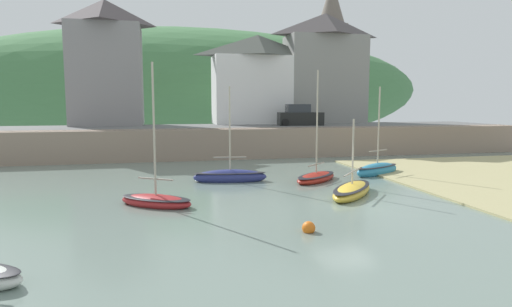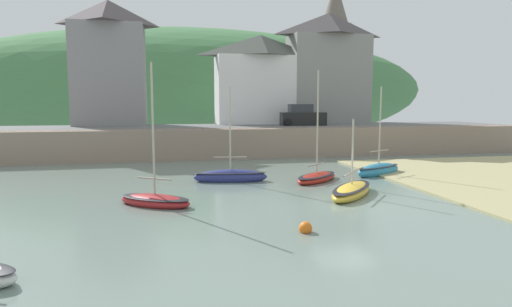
{
  "view_description": "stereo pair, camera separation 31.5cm",
  "coord_description": "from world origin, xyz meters",
  "px_view_note": "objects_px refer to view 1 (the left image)",
  "views": [
    {
      "loc": [
        -7.89,
        -17.6,
        4.49
      ],
      "look_at": [
        -2.98,
        4.73,
        1.8
      ],
      "focal_mm": 30.36,
      "sensor_mm": 36.0,
      "label": 1
    },
    {
      "loc": [
        -7.58,
        -17.66,
        4.49
      ],
      "look_at": [
        -2.98,
        4.73,
        1.8
      ],
      "focal_mm": 30.36,
      "sensor_mm": 36.0,
      "label": 2
    }
  ],
  "objects_px": {
    "rowboat_small_beached": "(156,200)",
    "mooring_buoy": "(309,228)",
    "church_with_spire": "(331,49)",
    "sailboat_white_hull": "(316,177)",
    "parked_car_near_slipway": "(300,117)",
    "sailboat_tall_mast": "(230,176)",
    "waterfront_building_centre": "(258,79)",
    "waterfront_building_right": "(325,68)",
    "dinghy_open_wooden": "(352,190)",
    "fishing_boat_green": "(377,170)",
    "waterfront_building_left": "(106,62)"
  },
  "relations": [
    {
      "from": "rowboat_small_beached",
      "to": "mooring_buoy",
      "type": "height_order",
      "value": "rowboat_small_beached"
    },
    {
      "from": "church_with_spire",
      "to": "sailboat_white_hull",
      "type": "bearing_deg",
      "value": -113.58
    },
    {
      "from": "church_with_spire",
      "to": "parked_car_near_slipway",
      "type": "height_order",
      "value": "church_with_spire"
    },
    {
      "from": "rowboat_small_beached",
      "to": "parked_car_near_slipway",
      "type": "bearing_deg",
      "value": 90.23
    },
    {
      "from": "rowboat_small_beached",
      "to": "sailboat_white_hull",
      "type": "xyz_separation_m",
      "value": [
        8.98,
        4.2,
        -0.01
      ]
    },
    {
      "from": "sailboat_tall_mast",
      "to": "waterfront_building_centre",
      "type": "bearing_deg",
      "value": 79.82
    },
    {
      "from": "waterfront_building_right",
      "to": "sailboat_white_hull",
      "type": "height_order",
      "value": "waterfront_building_right"
    },
    {
      "from": "sailboat_white_hull",
      "to": "dinghy_open_wooden",
      "type": "bearing_deg",
      "value": -127.54
    },
    {
      "from": "fishing_boat_green",
      "to": "sailboat_white_hull",
      "type": "bearing_deg",
      "value": 168.66
    },
    {
      "from": "waterfront_building_left",
      "to": "parked_car_near_slipway",
      "type": "relative_size",
      "value": 2.71
    },
    {
      "from": "waterfront_building_centre",
      "to": "sailboat_tall_mast",
      "type": "bearing_deg",
      "value": -107.35
    },
    {
      "from": "waterfront_building_right",
      "to": "sailboat_white_hull",
      "type": "xyz_separation_m",
      "value": [
        -8.01,
        -19.51,
        -7.84
      ]
    },
    {
      "from": "waterfront_building_centre",
      "to": "waterfront_building_right",
      "type": "relative_size",
      "value": 0.83
    },
    {
      "from": "fishing_boat_green",
      "to": "waterfront_building_centre",
      "type": "bearing_deg",
      "value": 73.97
    },
    {
      "from": "parked_car_near_slipway",
      "to": "mooring_buoy",
      "type": "bearing_deg",
      "value": -102.54
    },
    {
      "from": "waterfront_building_right",
      "to": "mooring_buoy",
      "type": "xyz_separation_m",
      "value": [
        -11.74,
        -28.86,
        -7.93
      ]
    },
    {
      "from": "waterfront_building_centre",
      "to": "waterfront_building_right",
      "type": "distance_m",
      "value": 7.18
    },
    {
      "from": "sailboat_tall_mast",
      "to": "mooring_buoy",
      "type": "height_order",
      "value": "sailboat_tall_mast"
    },
    {
      "from": "church_with_spire",
      "to": "parked_car_near_slipway",
      "type": "xyz_separation_m",
      "value": [
        -6.37,
        -8.5,
        -7.25
      ]
    },
    {
      "from": "waterfront_building_centre",
      "to": "dinghy_open_wooden",
      "type": "distance_m",
      "value": 24.52
    },
    {
      "from": "waterfront_building_left",
      "to": "church_with_spire",
      "type": "height_order",
      "value": "church_with_spire"
    },
    {
      "from": "waterfront_building_left",
      "to": "sailboat_white_hull",
      "type": "bearing_deg",
      "value": -55.36
    },
    {
      "from": "fishing_boat_green",
      "to": "sailboat_tall_mast",
      "type": "xyz_separation_m",
      "value": [
        -9.41,
        -0.39,
        -0.01
      ]
    },
    {
      "from": "waterfront_building_left",
      "to": "waterfront_building_right",
      "type": "distance_m",
      "value": 21.49
    },
    {
      "from": "church_with_spire",
      "to": "sailboat_white_hull",
      "type": "xyz_separation_m",
      "value": [
        -10.26,
        -23.51,
        -10.22
      ]
    },
    {
      "from": "rowboat_small_beached",
      "to": "waterfront_building_right",
      "type": "bearing_deg",
      "value": 88.42
    },
    {
      "from": "rowboat_small_beached",
      "to": "dinghy_open_wooden",
      "type": "bearing_deg",
      "value": 34.71
    },
    {
      "from": "dinghy_open_wooden",
      "to": "rowboat_small_beached",
      "type": "bearing_deg",
      "value": 130.7
    },
    {
      "from": "waterfront_building_centre",
      "to": "mooring_buoy",
      "type": "bearing_deg",
      "value": -99.18
    },
    {
      "from": "church_with_spire",
      "to": "dinghy_open_wooden",
      "type": "xyz_separation_m",
      "value": [
        -9.93,
        -27.6,
        -10.21
      ]
    },
    {
      "from": "waterfront_building_left",
      "to": "mooring_buoy",
      "type": "xyz_separation_m",
      "value": [
        9.75,
        -28.86,
        -8.09
      ]
    },
    {
      "from": "rowboat_small_beached",
      "to": "sailboat_white_hull",
      "type": "height_order",
      "value": "sailboat_white_hull"
    },
    {
      "from": "fishing_boat_green",
      "to": "rowboat_small_beached",
      "type": "bearing_deg",
      "value": 174.93
    },
    {
      "from": "sailboat_white_hull",
      "to": "mooring_buoy",
      "type": "height_order",
      "value": "sailboat_white_hull"
    },
    {
      "from": "fishing_boat_green",
      "to": "mooring_buoy",
      "type": "xyz_separation_m",
      "value": [
        -8.26,
        -10.64,
        -0.17
      ]
    },
    {
      "from": "dinghy_open_wooden",
      "to": "fishing_boat_green",
      "type": "bearing_deg",
      "value": 2.03
    },
    {
      "from": "waterfront_building_right",
      "to": "waterfront_building_left",
      "type": "bearing_deg",
      "value": -180.0
    },
    {
      "from": "sailboat_white_hull",
      "to": "mooring_buoy",
      "type": "distance_m",
      "value": 10.07
    },
    {
      "from": "rowboat_small_beached",
      "to": "parked_car_near_slipway",
      "type": "relative_size",
      "value": 1.5
    },
    {
      "from": "rowboat_small_beached",
      "to": "dinghy_open_wooden",
      "type": "xyz_separation_m",
      "value": [
        9.3,
        0.11,
        0.0
      ]
    },
    {
      "from": "fishing_boat_green",
      "to": "waterfront_building_right",
      "type": "bearing_deg",
      "value": 52.0
    },
    {
      "from": "parked_car_near_slipway",
      "to": "fishing_boat_green",
      "type": "bearing_deg",
      "value": -82.49
    },
    {
      "from": "waterfront_building_right",
      "to": "dinghy_open_wooden",
      "type": "height_order",
      "value": "waterfront_building_right"
    },
    {
      "from": "parked_car_near_slipway",
      "to": "waterfront_building_centre",
      "type": "bearing_deg",
      "value": 128.11
    },
    {
      "from": "waterfront_building_centre",
      "to": "church_with_spire",
      "type": "xyz_separation_m",
      "value": [
        9.32,
        4.0,
        3.6
      ]
    },
    {
      "from": "waterfront_building_centre",
      "to": "fishing_boat_green",
      "type": "relative_size",
      "value": 1.62
    },
    {
      "from": "waterfront_building_left",
      "to": "waterfront_building_right",
      "type": "bearing_deg",
      "value": 0.0
    },
    {
      "from": "sailboat_tall_mast",
      "to": "mooring_buoy",
      "type": "xyz_separation_m",
      "value": [
        1.15,
        -10.24,
        -0.16
      ]
    },
    {
      "from": "church_with_spire",
      "to": "waterfront_building_right",
      "type": "bearing_deg",
      "value": -119.33
    },
    {
      "from": "waterfront_building_left",
      "to": "waterfront_building_centre",
      "type": "relative_size",
      "value": 1.24
    }
  ]
}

